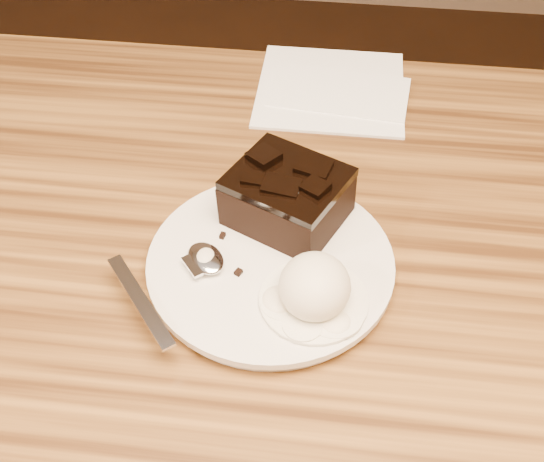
# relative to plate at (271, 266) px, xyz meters

# --- Properties ---
(plate) EXTENTS (0.20, 0.20, 0.02)m
(plate) POSITION_rel_plate_xyz_m (0.00, 0.00, 0.00)
(plate) COLOR silver
(plate) RESTS_ON dining_table
(brownie) EXTENTS (0.12, 0.11, 0.04)m
(brownie) POSITION_rel_plate_xyz_m (0.01, 0.05, 0.03)
(brownie) COLOR black
(brownie) RESTS_ON plate
(ice_cream_scoop) EXTENTS (0.06, 0.06, 0.05)m
(ice_cream_scoop) POSITION_rel_plate_xyz_m (0.04, -0.04, 0.03)
(ice_cream_scoop) COLOR silver
(ice_cream_scoop) RESTS_ON plate
(melt_puddle) EXTENTS (0.09, 0.09, 0.00)m
(melt_puddle) POSITION_rel_plate_xyz_m (0.04, -0.04, 0.01)
(melt_puddle) COLOR white
(melt_puddle) RESTS_ON plate
(spoon) EXTENTS (0.12, 0.14, 0.01)m
(spoon) POSITION_rel_plate_xyz_m (-0.05, -0.01, 0.01)
(spoon) COLOR silver
(spoon) RESTS_ON plate
(napkin) EXTENTS (0.16, 0.16, 0.01)m
(napkin) POSITION_rel_plate_xyz_m (0.03, 0.27, -0.01)
(napkin) COLOR white
(napkin) RESTS_ON dining_table
(crumb_a) EXTENTS (0.01, 0.01, 0.00)m
(crumb_a) POSITION_rel_plate_xyz_m (-0.02, -0.02, 0.01)
(crumb_a) COLOR black
(crumb_a) RESTS_ON plate
(crumb_b) EXTENTS (0.01, 0.01, 0.00)m
(crumb_b) POSITION_rel_plate_xyz_m (0.05, -0.06, 0.01)
(crumb_b) COLOR black
(crumb_b) RESTS_ON plate
(crumb_c) EXTENTS (0.00, 0.01, 0.00)m
(crumb_c) POSITION_rel_plate_xyz_m (-0.04, 0.02, 0.01)
(crumb_c) COLOR black
(crumb_c) RESTS_ON plate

